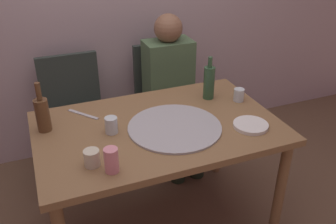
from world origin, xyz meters
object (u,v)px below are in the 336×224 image
tumbler_near (111,125)px  beer_bottle (42,114)px  dining_table (158,138)px  table_knife (83,114)px  tumbler_far (239,95)px  soda_can (111,160)px  pizza_tray (175,127)px  wine_glass (92,158)px  plate_stack (251,125)px  chair_right (165,93)px  guest_in_sweater (173,86)px  wine_bottle (209,82)px  chair_left (75,109)px

tumbler_near → beer_bottle: bearing=154.3°
dining_table → table_knife: size_ratio=6.14×
tumbler_far → soda_can: size_ratio=0.66×
beer_bottle → table_knife: 0.26m
pizza_tray → wine_glass: bearing=-161.0°
plate_stack → chair_right: 1.07m
tumbler_far → dining_table: bearing=-170.6°
beer_bottle → table_knife: size_ratio=1.28×
dining_table → plate_stack: plate_stack is taller
wine_glass → plate_stack: (0.89, 0.02, -0.03)m
table_knife → guest_in_sweater: (0.74, 0.41, -0.12)m
guest_in_sweater → beer_bottle: bearing=27.5°
wine_glass → plate_stack: size_ratio=0.42×
chair_right → guest_in_sweater: guest_in_sweater is taller
pizza_tray → beer_bottle: 0.72m
soda_can → table_knife: size_ratio=0.55×
dining_table → pizza_tray: (0.07, -0.06, 0.09)m
tumbler_far → soda_can: 1.00m
pizza_tray → chair_right: size_ratio=0.58×
plate_stack → tumbler_far: bearing=70.8°
wine_bottle → beer_bottle: bearing=-178.7°
dining_table → chair_right: (0.37, 0.83, -0.15)m
beer_bottle → plate_stack: bearing=-20.0°
plate_stack → chair_left: (-0.83, 1.04, -0.25)m
plate_stack → guest_in_sweater: 0.90m
dining_table → guest_in_sweater: 0.77m
tumbler_far → guest_in_sweater: bearing=109.7°
wine_bottle → tumbler_far: wine_bottle is taller
wine_bottle → wine_glass: (-0.83, -0.44, -0.07)m
tumbler_far → table_knife: 0.96m
tumbler_far → chair_right: 0.81m
chair_left → guest_in_sweater: size_ratio=0.77×
pizza_tray → wine_glass: (-0.49, -0.17, 0.03)m
beer_bottle → chair_left: (0.23, 0.65, -0.34)m
dining_table → tumbler_near: 0.29m
guest_in_sweater → wine_bottle: bearing=96.0°
pizza_tray → wine_bottle: (0.34, 0.27, 0.10)m
beer_bottle → soda_can: (0.25, -0.49, -0.04)m
plate_stack → chair_right: bearing=95.7°
beer_bottle → guest_in_sweater: guest_in_sweater is taller
wine_glass → chair_left: chair_left is taller
dining_table → beer_bottle: beer_bottle is taller
soda_can → beer_bottle: bearing=117.2°
pizza_tray → soda_can: soda_can is taller
wine_glass → chair_right: (0.78, 1.06, -0.28)m
beer_bottle → wine_glass: size_ratio=3.47×
pizza_tray → soda_can: size_ratio=4.26×
soda_can → table_knife: (-0.03, 0.58, -0.06)m
tumbler_near → tumbler_far: bearing=5.3°
wine_glass → chair_left: size_ratio=0.09×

